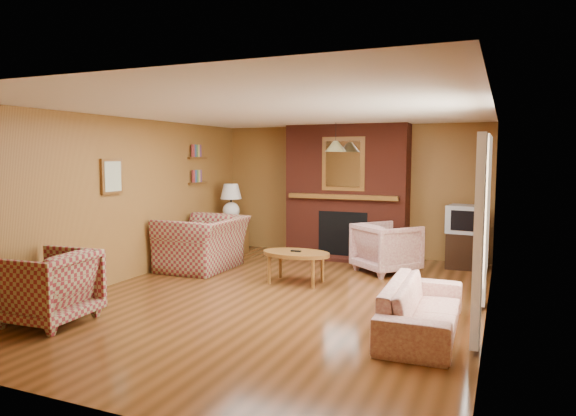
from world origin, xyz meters
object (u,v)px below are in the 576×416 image
at_px(fireplace, 347,192).
at_px(crt_tv, 464,219).
at_px(floral_sofa, 422,308).
at_px(floral_armchair, 387,248).
at_px(tv_stand, 463,250).
at_px(plaid_armchair, 48,287).
at_px(plaid_loveseat, 203,243).
at_px(table_lamp, 231,199).
at_px(side_table, 231,236).
at_px(coffee_table, 296,255).

height_order(fireplace, crt_tv, fireplace).
bearing_deg(floral_sofa, floral_armchair, 18.31).
bearing_deg(fireplace, tv_stand, -5.15).
relative_size(plaid_armchair, floral_sofa, 0.49).
relative_size(fireplace, plaid_loveseat, 1.84).
distance_m(floral_sofa, table_lamp, 5.11).
xyz_separation_m(plaid_loveseat, tv_stand, (3.90, 1.74, -0.13)).
bearing_deg(crt_tv, side_table, -175.26).
relative_size(floral_armchair, side_table, 1.32).
relative_size(side_table, table_lamp, 0.99).
bearing_deg(table_lamp, fireplace, 14.29).
xyz_separation_m(plaid_loveseat, floral_armchair, (2.81, 0.93, -0.03)).
relative_size(fireplace, table_lamp, 3.62).
bearing_deg(plaid_loveseat, tv_stand, 113.54).
bearing_deg(plaid_loveseat, table_lamp, -170.36).
xyz_separation_m(floral_armchair, table_lamp, (-3.06, 0.46, 0.63)).
bearing_deg(crt_tv, tv_stand, 90.00).
bearing_deg(floral_armchair, tv_stand, -103.08).
height_order(plaid_loveseat, table_lamp, table_lamp).
height_order(table_lamp, crt_tv, table_lamp).
relative_size(floral_sofa, crt_tv, 3.18).
bearing_deg(floral_armchair, coffee_table, 89.36).
bearing_deg(plaid_loveseat, floral_armchair, 107.85).
relative_size(coffee_table, tv_stand, 1.72).
relative_size(fireplace, coffee_table, 2.39).
height_order(coffee_table, side_table, side_table).
relative_size(plaid_armchair, side_table, 1.36).
distance_m(plaid_loveseat, plaid_armchair, 2.99).
relative_size(tv_stand, crt_tv, 1.03).
relative_size(fireplace, plaid_armchair, 2.71).
bearing_deg(tv_stand, table_lamp, -177.53).
xyz_separation_m(plaid_armchair, table_lamp, (-0.15, 4.38, 0.62)).
bearing_deg(side_table, plaid_armchair, -88.04).
relative_size(plaid_loveseat, tv_stand, 2.24).
bearing_deg(floral_sofa, plaid_armchair, 107.11).
height_order(plaid_loveseat, side_table, plaid_loveseat).
height_order(plaid_armchair, floral_sofa, plaid_armchair).
height_order(floral_armchair, crt_tv, crt_tv).
height_order(plaid_loveseat, plaid_armchair, plaid_loveseat).
height_order(side_table, tv_stand, side_table).
distance_m(plaid_loveseat, crt_tv, 4.29).
bearing_deg(coffee_table, fireplace, 87.44).
height_order(plaid_armchair, tv_stand, plaid_armchair).
distance_m(plaid_loveseat, side_table, 1.42).
distance_m(floral_armchair, side_table, 3.09).
height_order(side_table, table_lamp, table_lamp).
bearing_deg(coffee_table, floral_sofa, -35.48).
xyz_separation_m(tv_stand, crt_tv, (0.00, -0.01, 0.52)).
relative_size(plaid_loveseat, coffee_table, 1.30).
bearing_deg(table_lamp, floral_armchair, -8.55).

